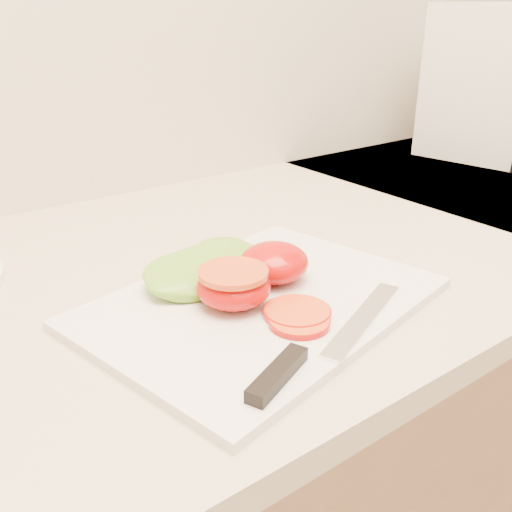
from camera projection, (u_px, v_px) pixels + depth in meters
counter at (322, 468)px, 1.02m from camera, size 3.92×0.65×0.93m
stove at (498, 365)px, 1.32m from camera, size 0.76×0.66×0.93m
cutting_board at (262, 302)px, 0.60m from camera, size 0.40×0.32×0.01m
tomato_half_dome at (274, 262)px, 0.63m from camera, size 0.08×0.08×0.04m
tomato_half_cut at (233, 286)px, 0.58m from camera, size 0.08×0.08×0.04m
tomato_slice_0 at (297, 312)px, 0.56m from camera, size 0.07×0.07×0.01m
tomato_slice_1 at (299, 322)px, 0.55m from camera, size 0.06×0.06×0.01m
lettuce_leaf_0 at (202, 272)px, 0.63m from camera, size 0.15×0.11×0.03m
lettuce_leaf_1 at (227, 259)px, 0.66m from camera, size 0.14×0.14×0.03m
knife at (315, 350)px, 0.50m from camera, size 0.25×0.09×0.01m
appliance at (500, 83)px, 1.16m from camera, size 0.24×0.28×0.30m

